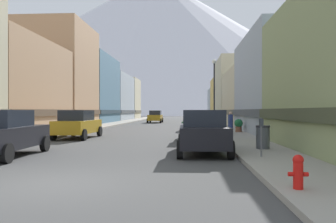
{
  "coord_description": "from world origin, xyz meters",
  "views": [
    {
      "loc": [
        3.2,
        -7.64,
        1.75
      ],
      "look_at": [
        0.94,
        29.36,
        1.66
      ],
      "focal_mm": 35.45,
      "sensor_mm": 36.0,
      "label": 1
    }
  ],
  "objects": [
    {
      "name": "storefront_left_2",
      "position": [
        -12.35,
        27.31,
        5.31
      ],
      "size": [
        10.01,
        8.66,
        10.97
      ],
      "color": "tan",
      "rests_on": "ground"
    },
    {
      "name": "car_left_0",
      "position": [
        -3.8,
        4.51,
        0.9
      ],
      "size": [
        2.25,
        4.48,
        1.78
      ],
      "color": "black",
      "rests_on": "ground"
    },
    {
      "name": "storefront_left_3",
      "position": [
        -11.27,
        37.91,
        4.51
      ],
      "size": [
        7.85,
        11.93,
        9.35
      ],
      "color": "slate",
      "rests_on": "ground"
    },
    {
      "name": "potted_plant_0",
      "position": [
        -7.0,
        12.18,
        0.64
      ],
      "size": [
        0.55,
        0.55,
        0.88
      ],
      "color": "brown",
      "rests_on": "sidewalk_left"
    },
    {
      "name": "car_right_2",
      "position": [
        3.8,
        21.95,
        0.9
      ],
      "size": [
        2.07,
        4.4,
        1.78
      ],
      "color": "slate",
      "rests_on": "ground"
    },
    {
      "name": "streetlamp_right",
      "position": [
        5.35,
        19.96,
        3.99
      ],
      "size": [
        0.36,
        0.36,
        5.86
      ],
      "color": "black",
      "rests_on": "sidewalk_right"
    },
    {
      "name": "car_right_0",
      "position": [
        3.8,
        5.98,
        0.9
      ],
      "size": [
        2.1,
        4.42,
        1.78
      ],
      "color": "black",
      "rests_on": "ground"
    },
    {
      "name": "storefront_right_1",
      "position": [
        11.81,
        17.82,
        3.58
      ],
      "size": [
        8.93,
        11.61,
        7.43
      ],
      "color": "#99A5B2",
      "rests_on": "ground"
    },
    {
      "name": "storefront_right_2",
      "position": [
        12.45,
        29.63,
        2.96
      ],
      "size": [
        10.2,
        11.91,
        6.15
      ],
      "color": "beige",
      "rests_on": "ground"
    },
    {
      "name": "car_driving_0",
      "position": [
        -1.6,
        40.5,
        0.9
      ],
      "size": [
        2.06,
        4.4,
        1.78
      ],
      "color": "#B28419",
      "rests_on": "ground"
    },
    {
      "name": "storefront_left_5",
      "position": [
        -12.12,
        62.51,
        4.12
      ],
      "size": [
        9.54,
        8.24,
        8.55
      ],
      "color": "beige",
      "rests_on": "ground"
    },
    {
      "name": "trash_bin_right",
      "position": [
        6.35,
        6.55,
        0.64
      ],
      "size": [
        0.59,
        0.59,
        0.98
      ],
      "color": "#4C5156",
      "rests_on": "sidewalk_right"
    },
    {
      "name": "storefront_left_4",
      "position": [
        -12.45,
        51.03,
        3.96
      ],
      "size": [
        10.21,
        13.59,
        8.21
      ],
      "color": "#99A5B2",
      "rests_on": "ground"
    },
    {
      "name": "sidewalk_left",
      "position": [
        -6.25,
        35.0,
        0.07
      ],
      "size": [
        2.5,
        100.0,
        0.15
      ],
      "primitive_type": "cube",
      "color": "gray",
      "rests_on": "ground"
    },
    {
      "name": "storefront_right_5",
      "position": [
        11.39,
        62.39,
        3.02
      ],
      "size": [
        8.07,
        9.06,
        6.27
      ],
      "color": "#99A5B2",
      "rests_on": "ground"
    },
    {
      "name": "car_left_1",
      "position": [
        -3.8,
        12.99,
        0.9
      ],
      "size": [
        2.11,
        4.42,
        1.78
      ],
      "color": "#B28419",
      "rests_on": "ground"
    },
    {
      "name": "sidewalk_right",
      "position": [
        6.25,
        35.0,
        0.07
      ],
      "size": [
        2.5,
        100.0,
        0.15
      ],
      "primitive_type": "cube",
      "color": "gray",
      "rests_on": "ground"
    },
    {
      "name": "car_right_1",
      "position": [
        3.8,
        12.35,
        0.9
      ],
      "size": [
        2.12,
        4.43,
        1.78
      ],
      "color": "#265933",
      "rests_on": "ground"
    },
    {
      "name": "storefront_right_3",
      "position": [
        11.31,
        41.8,
        4.47
      ],
      "size": [
        7.92,
        11.53,
        9.25
      ],
      "color": "beige",
      "rests_on": "ground"
    },
    {
      "name": "parking_meter_near",
      "position": [
        5.75,
        4.1,
        1.01
      ],
      "size": [
        0.14,
        0.1,
        1.33
      ],
      "color": "#595960",
      "rests_on": "sidewalk_right"
    },
    {
      "name": "ground_plane",
      "position": [
        0.0,
        0.0,
        0.0
      ],
      "size": [
        400.0,
        400.0,
        0.0
      ],
      "primitive_type": "plane",
      "color": "#414141"
    },
    {
      "name": "mountain_backdrop",
      "position": [
        -23.61,
        260.0,
        55.57
      ],
      "size": [
        323.72,
        323.72,
        111.13
      ],
      "primitive_type": "cone",
      "color": "silver",
      "rests_on": "ground"
    },
    {
      "name": "pedestrian_0",
      "position": [
        6.25,
        16.47,
        0.85
      ],
      "size": [
        0.36,
        0.36,
        1.54
      ],
      "color": "navy",
      "rests_on": "sidewalk_right"
    },
    {
      "name": "potted_plant_1",
      "position": [
        7.0,
        17.66,
        0.69
      ],
      "size": [
        0.64,
        0.64,
        0.97
      ],
      "color": "brown",
      "rests_on": "sidewalk_right"
    },
    {
      "name": "fire_hydrant_near",
      "position": [
        5.45,
        -0.72,
        0.53
      ],
      "size": [
        0.4,
        0.22,
        0.7
      ],
      "color": "red",
      "rests_on": "sidewalk_right"
    },
    {
      "name": "storefront_right_4",
      "position": [
        11.1,
        52.53,
        3.6
      ],
      "size": [
        7.5,
        9.84,
        7.48
      ],
      "color": "#D8B259",
      "rests_on": "ground"
    }
  ]
}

